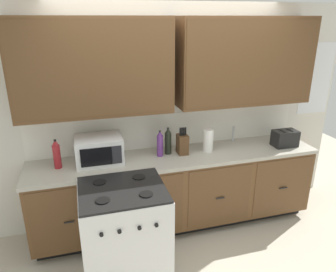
{
  "coord_description": "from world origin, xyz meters",
  "views": [
    {
      "loc": [
        -0.99,
        -2.79,
        2.33
      ],
      "look_at": [
        -0.12,
        0.27,
        1.15
      ],
      "focal_mm": 34.15,
      "sensor_mm": 36.0,
      "label": 1
    }
  ],
  "objects_px": {
    "stove_range": "(125,233)",
    "paper_towel_roll": "(208,140)",
    "bottle_violet": "(160,144)",
    "toaster": "(285,138)",
    "bottle_dark": "(168,141)",
    "knife_block": "(182,144)",
    "bottle_red": "(57,154)",
    "microwave": "(99,150)"
  },
  "relations": [
    {
      "from": "stove_range",
      "to": "paper_towel_roll",
      "type": "xyz_separation_m",
      "value": [
        1.07,
        0.65,
        0.56
      ]
    },
    {
      "from": "paper_towel_roll",
      "to": "bottle_violet",
      "type": "height_order",
      "value": "bottle_violet"
    },
    {
      "from": "toaster",
      "to": "bottle_dark",
      "type": "xyz_separation_m",
      "value": [
        -1.39,
        0.16,
        0.05
      ]
    },
    {
      "from": "knife_block",
      "to": "bottle_dark",
      "type": "height_order",
      "value": "knife_block"
    },
    {
      "from": "toaster",
      "to": "bottle_red",
      "type": "bearing_deg",
      "value": 177.3
    },
    {
      "from": "microwave",
      "to": "knife_block",
      "type": "bearing_deg",
      "value": -1.79
    },
    {
      "from": "stove_range",
      "to": "bottle_red",
      "type": "bearing_deg",
      "value": 129.71
    },
    {
      "from": "bottle_red",
      "to": "bottle_dark",
      "type": "relative_size",
      "value": 1.0
    },
    {
      "from": "paper_towel_roll",
      "to": "bottle_red",
      "type": "bearing_deg",
      "value": 179.48
    },
    {
      "from": "knife_block",
      "to": "bottle_dark",
      "type": "distance_m",
      "value": 0.16
    },
    {
      "from": "microwave",
      "to": "bottle_red",
      "type": "distance_m",
      "value": 0.42
    },
    {
      "from": "microwave",
      "to": "bottle_dark",
      "type": "xyz_separation_m",
      "value": [
        0.75,
        0.02,
        0.01
      ]
    },
    {
      "from": "bottle_red",
      "to": "bottle_dark",
      "type": "bearing_deg",
      "value": 1.91
    },
    {
      "from": "toaster",
      "to": "bottle_red",
      "type": "distance_m",
      "value": 2.56
    },
    {
      "from": "microwave",
      "to": "paper_towel_roll",
      "type": "xyz_separation_m",
      "value": [
        1.21,
        -0.04,
        -0.01
      ]
    },
    {
      "from": "stove_range",
      "to": "bottle_dark",
      "type": "distance_m",
      "value": 1.1
    },
    {
      "from": "knife_block",
      "to": "bottle_violet",
      "type": "height_order",
      "value": "knife_block"
    },
    {
      "from": "microwave",
      "to": "paper_towel_roll",
      "type": "distance_m",
      "value": 1.21
    },
    {
      "from": "toaster",
      "to": "bottle_violet",
      "type": "xyz_separation_m",
      "value": [
        -1.49,
        0.13,
        0.05
      ]
    },
    {
      "from": "bottle_red",
      "to": "stove_range",
      "type": "bearing_deg",
      "value": -50.29
    },
    {
      "from": "stove_range",
      "to": "bottle_dark",
      "type": "relative_size",
      "value": 3.12
    },
    {
      "from": "bottle_red",
      "to": "bottle_violet",
      "type": "xyz_separation_m",
      "value": [
        1.07,
        0.0,
        -0.01
      ]
    },
    {
      "from": "paper_towel_roll",
      "to": "bottle_dark",
      "type": "relative_size",
      "value": 0.85
    },
    {
      "from": "toaster",
      "to": "bottle_dark",
      "type": "distance_m",
      "value": 1.4
    },
    {
      "from": "knife_block",
      "to": "toaster",
      "type": "bearing_deg",
      "value": -5.32
    },
    {
      "from": "stove_range",
      "to": "bottle_violet",
      "type": "bearing_deg",
      "value": 52.41
    },
    {
      "from": "paper_towel_roll",
      "to": "bottle_dark",
      "type": "distance_m",
      "value": 0.46
    },
    {
      "from": "microwave",
      "to": "bottle_red",
      "type": "height_order",
      "value": "bottle_red"
    },
    {
      "from": "toaster",
      "to": "knife_block",
      "type": "xyz_separation_m",
      "value": [
        -1.24,
        0.12,
        0.02
      ]
    },
    {
      "from": "bottle_dark",
      "to": "toaster",
      "type": "bearing_deg",
      "value": -6.57
    },
    {
      "from": "stove_range",
      "to": "bottle_violet",
      "type": "relative_size",
      "value": 3.24
    },
    {
      "from": "paper_towel_roll",
      "to": "bottle_red",
      "type": "relative_size",
      "value": 0.85
    },
    {
      "from": "bottle_red",
      "to": "bottle_violet",
      "type": "bearing_deg",
      "value": 0.24
    },
    {
      "from": "stove_range",
      "to": "toaster",
      "type": "height_order",
      "value": "toaster"
    },
    {
      "from": "microwave",
      "to": "bottle_violet",
      "type": "height_order",
      "value": "bottle_violet"
    },
    {
      "from": "microwave",
      "to": "bottle_dark",
      "type": "distance_m",
      "value": 0.75
    },
    {
      "from": "paper_towel_roll",
      "to": "bottle_violet",
      "type": "xyz_separation_m",
      "value": [
        -0.56,
        0.02,
        0.01
      ]
    },
    {
      "from": "bottle_violet",
      "to": "bottle_dark",
      "type": "bearing_deg",
      "value": 18.79
    },
    {
      "from": "knife_block",
      "to": "bottle_dark",
      "type": "relative_size",
      "value": 1.02
    },
    {
      "from": "stove_range",
      "to": "knife_block",
      "type": "distance_m",
      "value": 1.15
    },
    {
      "from": "stove_range",
      "to": "paper_towel_roll",
      "type": "bearing_deg",
      "value": 31.23
    },
    {
      "from": "knife_block",
      "to": "paper_towel_roll",
      "type": "bearing_deg",
      "value": -1.68
    }
  ]
}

